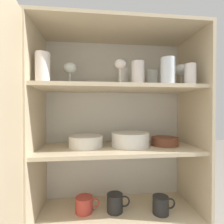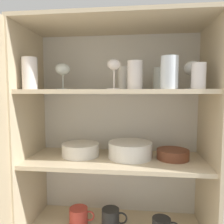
% 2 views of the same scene
% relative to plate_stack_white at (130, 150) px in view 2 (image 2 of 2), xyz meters
% --- Properties ---
extents(cupboard_back_panel, '(0.93, 0.02, 1.36)m').
position_rel_plate_stack_white_xyz_m(cupboard_back_panel, '(-0.08, 0.16, -0.06)').
color(cupboard_back_panel, silver).
rests_on(cupboard_back_panel, ground_plane).
extents(cupboard_side_left, '(0.02, 0.38, 1.36)m').
position_rel_plate_stack_white_xyz_m(cupboard_side_left, '(-0.53, -0.02, -0.06)').
color(cupboard_side_left, '#CCB793').
rests_on(cupboard_side_left, ground_plane).
extents(cupboard_side_right, '(0.02, 0.38, 1.36)m').
position_rel_plate_stack_white_xyz_m(cupboard_side_right, '(0.38, -0.02, -0.06)').
color(cupboard_side_right, '#CCB793').
rests_on(cupboard_side_right, ground_plane).
extents(cupboard_top_panel, '(0.93, 0.38, 0.02)m').
position_rel_plate_stack_white_xyz_m(cupboard_top_panel, '(-0.08, -0.02, 0.63)').
color(cupboard_top_panel, '#CCB793').
rests_on(cupboard_top_panel, cupboard_side_left).
extents(shelf_board_middle, '(0.89, 0.34, 0.02)m').
position_rel_plate_stack_white_xyz_m(shelf_board_middle, '(-0.08, -0.02, -0.05)').
color(shelf_board_middle, beige).
extents(shelf_board_upper, '(0.89, 0.34, 0.02)m').
position_rel_plate_stack_white_xyz_m(shelf_board_upper, '(-0.08, -0.02, 0.30)').
color(shelf_board_upper, beige).
extents(tumbler_glass_0, '(0.08, 0.08, 0.14)m').
position_rel_plate_stack_white_xyz_m(tumbler_glass_0, '(0.17, -0.14, 0.38)').
color(tumbler_glass_0, white).
rests_on(tumbler_glass_0, shelf_board_upper).
extents(tumbler_glass_1, '(0.06, 0.06, 0.11)m').
position_rel_plate_stack_white_xyz_m(tumbler_glass_1, '(0.29, -0.15, 0.36)').
color(tumbler_glass_1, silver).
rests_on(tumbler_glass_1, shelf_board_upper).
extents(tumbler_glass_2, '(0.07, 0.07, 0.13)m').
position_rel_plate_stack_white_xyz_m(tumbler_glass_2, '(0.02, -0.09, 0.37)').
color(tumbler_glass_2, silver).
rests_on(tumbler_glass_2, shelf_board_upper).
extents(tumbler_glass_3, '(0.07, 0.07, 0.15)m').
position_rel_plate_stack_white_xyz_m(tumbler_glass_3, '(-0.47, -0.12, 0.38)').
color(tumbler_glass_3, silver).
rests_on(tumbler_glass_3, shelf_board_upper).
extents(tumbler_glass_4, '(0.06, 0.06, 0.12)m').
position_rel_plate_stack_white_xyz_m(tumbler_glass_4, '(-0.03, 0.03, 0.37)').
color(tumbler_glass_4, white).
rests_on(tumbler_glass_4, shelf_board_upper).
extents(tumbler_glass_5, '(0.07, 0.07, 0.11)m').
position_rel_plate_stack_white_xyz_m(tumbler_glass_5, '(0.15, 0.04, 0.37)').
color(tumbler_glass_5, white).
rests_on(tumbler_glass_5, shelf_board_upper).
extents(wine_glass_0, '(0.08, 0.08, 0.14)m').
position_rel_plate_stack_white_xyz_m(wine_glass_0, '(-0.35, -0.00, 0.41)').
color(wine_glass_0, white).
rests_on(wine_glass_0, shelf_board_upper).
extents(wine_glass_1, '(0.08, 0.08, 0.13)m').
position_rel_plate_stack_white_xyz_m(wine_glass_1, '(0.29, -0.06, 0.40)').
color(wine_glass_1, white).
rests_on(wine_glass_1, shelf_board_upper).
extents(wine_glass_2, '(0.07, 0.07, 0.14)m').
position_rel_plate_stack_white_xyz_m(wine_glass_2, '(-0.07, -0.08, 0.41)').
color(wine_glass_2, silver).
rests_on(wine_glass_2, shelf_board_upper).
extents(plate_stack_white, '(0.23, 0.23, 0.08)m').
position_rel_plate_stack_white_xyz_m(plate_stack_white, '(0.00, 0.00, 0.00)').
color(plate_stack_white, white).
rests_on(plate_stack_white, shelf_board_middle).
extents(mixing_bowl_large, '(0.20, 0.20, 0.07)m').
position_rel_plate_stack_white_xyz_m(mixing_bowl_large, '(-0.26, 0.00, -0.00)').
color(mixing_bowl_large, silver).
rests_on(mixing_bowl_large, shelf_board_middle).
extents(serving_bowl_small, '(0.16, 0.16, 0.05)m').
position_rel_plate_stack_white_xyz_m(serving_bowl_small, '(0.21, -0.00, -0.01)').
color(serving_bowl_small, brown).
rests_on(serving_bowl_small, shelf_board_middle).
extents(coffee_mug_extra_1, '(0.13, 0.09, 0.10)m').
position_rel_plate_stack_white_xyz_m(coffee_mug_extra_1, '(-0.10, -0.04, -0.36)').
color(coffee_mug_extra_1, black).
rests_on(coffee_mug_extra_1, shelf_board_lower).
extents(coffee_mug_extra_2, '(0.14, 0.10, 0.09)m').
position_rel_plate_stack_white_xyz_m(coffee_mug_extra_2, '(-0.27, -0.02, -0.36)').
color(coffee_mug_extra_2, '#BC3D33').
rests_on(coffee_mug_extra_2, shelf_board_lower).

